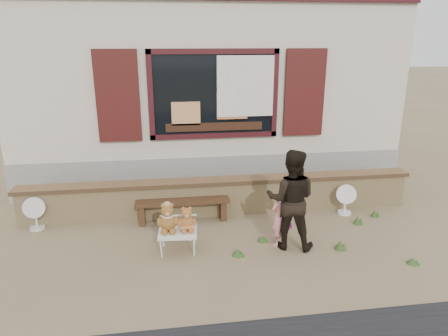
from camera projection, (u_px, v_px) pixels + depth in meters
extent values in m
plane|color=brown|center=(229.00, 238.00, 6.43)|extent=(80.00, 80.00, 0.00)
cube|color=#ABA18A|center=(202.00, 67.00, 9.94)|extent=(8.00, 5.00, 3.20)
cube|color=gray|center=(203.00, 145.00, 10.55)|extent=(8.04, 5.04, 0.80)
cube|color=black|center=(214.00, 94.00, 7.66)|extent=(2.30, 0.04, 1.50)
cube|color=#360F13|center=(214.00, 51.00, 7.40)|extent=(2.50, 0.08, 0.10)
cube|color=#360F13|center=(214.00, 135.00, 7.89)|extent=(2.50, 0.08, 0.10)
cube|color=#360F13|center=(151.00, 96.00, 7.48)|extent=(0.10, 0.08, 1.70)
cube|color=#360F13|center=(275.00, 93.00, 7.80)|extent=(0.10, 0.08, 1.70)
cube|color=#340F0E|center=(118.00, 96.00, 7.39)|extent=(0.80, 0.07, 1.70)
cube|color=#340F0E|center=(305.00, 93.00, 7.87)|extent=(0.80, 0.07, 1.70)
cube|color=beige|center=(245.00, 86.00, 7.63)|extent=(1.10, 0.02, 1.15)
cube|color=black|center=(214.00, 127.00, 7.82)|extent=(1.90, 0.06, 0.16)
cube|color=tan|center=(186.00, 114.00, 7.66)|extent=(0.55, 0.06, 0.45)
cube|color=#E08447|center=(232.00, 105.00, 7.74)|extent=(0.60, 0.06, 0.55)
cube|color=tan|center=(221.00, 198.00, 7.28)|extent=(7.00, 0.30, 0.60)
cube|color=brown|center=(221.00, 181.00, 7.18)|extent=(7.10, 0.36, 0.07)
cube|color=#362113|center=(183.00, 201.00, 6.94)|extent=(1.62, 0.36, 0.06)
cube|color=#362113|center=(142.00, 214.00, 6.90)|extent=(0.10, 0.30, 0.34)
cube|color=#362113|center=(223.00, 209.00, 7.11)|extent=(0.10, 0.30, 0.34)
cube|color=silver|center=(178.00, 231.00, 5.95)|extent=(0.60, 0.54, 0.04)
cylinder|color=silver|center=(161.00, 250.00, 5.78)|extent=(0.03, 0.03, 0.30)
cylinder|color=silver|center=(194.00, 248.00, 5.81)|extent=(0.03, 0.03, 0.30)
cylinder|color=silver|center=(163.00, 236.00, 6.19)|extent=(0.03, 0.03, 0.30)
cylinder|color=silver|center=(194.00, 235.00, 6.22)|extent=(0.03, 0.03, 0.30)
imported|color=pink|center=(281.00, 215.00, 6.07)|extent=(0.44, 0.39, 1.00)
imported|color=black|center=(291.00, 199.00, 5.96)|extent=(0.91, 0.81, 1.55)
cylinder|color=silver|center=(38.00, 227.00, 6.75)|extent=(0.24, 0.24, 0.04)
cylinder|color=silver|center=(36.00, 219.00, 6.70)|extent=(0.04, 0.04, 0.31)
cylinder|color=silver|center=(34.00, 207.00, 6.64)|extent=(0.37, 0.16, 0.36)
cylinder|color=white|center=(344.00, 212.00, 7.34)|extent=(0.24, 0.24, 0.04)
cylinder|color=white|center=(345.00, 205.00, 7.29)|extent=(0.04, 0.04, 0.31)
cylinder|color=white|center=(346.00, 194.00, 7.22)|extent=(0.37, 0.23, 0.36)
cone|color=#2F4C1E|center=(357.00, 220.00, 6.91)|extent=(0.14, 0.14, 0.15)
cone|color=#2F4C1E|center=(238.00, 252.00, 5.89)|extent=(0.17, 0.17, 0.12)
cone|color=#2F4C1E|center=(340.00, 245.00, 6.07)|extent=(0.17, 0.17, 0.14)
cone|color=#2F4C1E|center=(262.00, 238.00, 6.32)|extent=(0.16, 0.16, 0.10)
cone|color=#2F4C1E|center=(374.00, 213.00, 7.19)|extent=(0.12, 0.12, 0.14)
cone|color=#2F4C1E|center=(412.00, 261.00, 5.68)|extent=(0.16, 0.16, 0.09)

